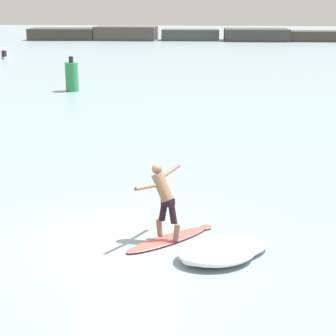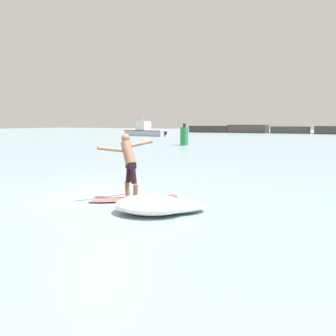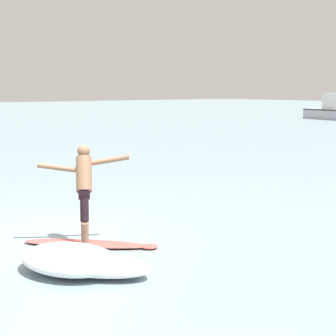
{
  "view_description": "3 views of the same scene",
  "coord_description": "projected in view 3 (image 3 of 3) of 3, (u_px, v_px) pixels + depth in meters",
  "views": [
    {
      "loc": [
        1.96,
        -11.7,
        5.39
      ],
      "look_at": [
        0.85,
        1.89,
        1.21
      ],
      "focal_mm": 60.0,
      "sensor_mm": 36.0,
      "label": 1
    },
    {
      "loc": [
        5.75,
        -7.33,
        2.11
      ],
      "look_at": [
        1.59,
        1.18,
        0.79
      ],
      "focal_mm": 35.0,
      "sensor_mm": 36.0,
      "label": 2
    },
    {
      "loc": [
        9.67,
        -4.76,
        2.82
      ],
      "look_at": [
        1.17,
        1.86,
        1.29
      ],
      "focal_mm": 60.0,
      "sensor_mm": 36.0,
      "label": 3
    }
  ],
  "objects": [
    {
      "name": "ground_plane",
      "position": [
        55.0,
        235.0,
        10.84
      ],
      "size": [
        200.0,
        200.0,
        0.0
      ],
      "primitive_type": "plane",
      "color": "gray"
    },
    {
      "name": "surfboard",
      "position": [
        88.0,
        244.0,
        10.12
      ],
      "size": [
        2.08,
        1.98,
        0.22
      ],
      "color": "#DC4E46",
      "rests_on": "ground"
    },
    {
      "name": "wave_foam_at_tail",
      "position": [
        70.0,
        259.0,
        8.68
      ],
      "size": [
        2.0,
        1.7,
        0.4
      ],
      "color": "white",
      "rests_on": "ground"
    },
    {
      "name": "surfer",
      "position": [
        84.0,
        184.0,
        10.1
      ],
      "size": [
        1.01,
        1.48,
        1.73
      ],
      "color": "brown",
      "rests_on": "surfboard"
    },
    {
      "name": "wave_foam_at_nose",
      "position": [
        84.0,
        264.0,
        8.6
      ],
      "size": [
        2.3,
        1.92,
        0.31
      ],
      "color": "white",
      "rests_on": "ground"
    }
  ]
}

